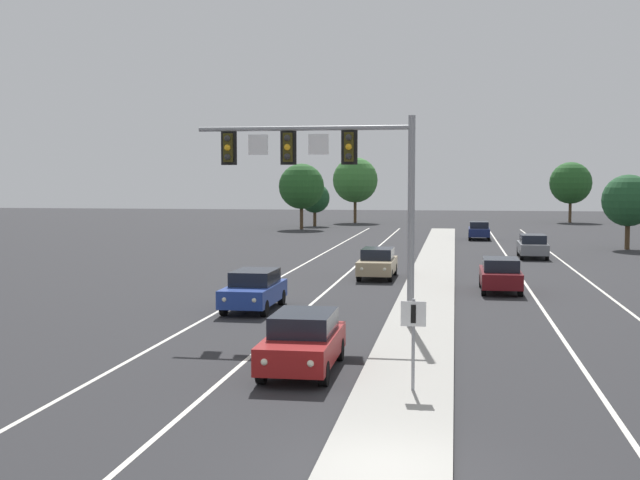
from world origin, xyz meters
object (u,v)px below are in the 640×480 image
at_px(car_receding_grey, 533,246).
at_px(car_oncoming_red, 303,341).
at_px(car_receding_darkred, 500,274).
at_px(tree_far_left_a, 315,198).
at_px(tree_far_left_b, 355,180).
at_px(car_receding_navy, 479,230).
at_px(tree_far_right_a, 571,183).
at_px(car_oncoming_blue, 254,289).
at_px(overhead_signal_mast, 334,170).
at_px(car_oncoming_tan, 377,263).
at_px(median_sign_post, 413,331).
at_px(tree_far_right_b, 628,201).
at_px(tree_far_left_c, 301,186).

bearing_deg(car_receding_grey, car_oncoming_red, -104.82).
height_order(car_receding_darkred, tree_far_left_a, tree_far_left_a).
relative_size(car_receding_grey, tree_far_left_b, 0.56).
bearing_deg(tree_far_left_a, car_receding_navy, -46.08).
bearing_deg(car_receding_navy, tree_far_right_a, 69.52).
bearing_deg(car_oncoming_blue, tree_far_left_a, 97.38).
height_order(overhead_signal_mast, car_receding_darkred, overhead_signal_mast).
height_order(car_oncoming_tan, tree_far_left_b, tree_far_left_b).
xyz_separation_m(car_receding_darkred, tree_far_left_b, (-14.20, 61.46, 4.39)).
bearing_deg(car_receding_grey, car_oncoming_tan, -125.16).
bearing_deg(median_sign_post, car_receding_darkred, 81.04).
relative_size(car_oncoming_blue, tree_far_right_a, 0.60).
bearing_deg(overhead_signal_mast, car_oncoming_blue, 135.64).
relative_size(overhead_signal_mast, median_sign_post, 3.44).
bearing_deg(median_sign_post, tree_far_right_b, 73.06).
relative_size(car_receding_grey, tree_far_left_a, 0.92).
distance_m(car_oncoming_red, car_receding_darkred, 18.24).
height_order(car_oncoming_red, tree_far_left_a, tree_far_left_a).
bearing_deg(car_oncoming_blue, overhead_signal_mast, -44.36).
height_order(median_sign_post, car_oncoming_blue, median_sign_post).
bearing_deg(overhead_signal_mast, tree_far_left_c, 101.68).
bearing_deg(tree_far_left_c, tree_far_right_b, -36.40).
relative_size(car_oncoming_blue, tree_far_left_b, 0.56).
height_order(car_oncoming_red, tree_far_right_b, tree_far_right_b).
relative_size(car_oncoming_blue, car_oncoming_tan, 1.00).
relative_size(median_sign_post, car_oncoming_blue, 0.49).
height_order(car_oncoming_red, car_oncoming_tan, same).
distance_m(car_oncoming_red, car_oncoming_tan, 21.59).
bearing_deg(overhead_signal_mast, car_oncoming_tan, 89.57).
bearing_deg(car_receding_darkred, car_oncoming_blue, -144.69).
distance_m(overhead_signal_mast, car_receding_darkred, 13.28).
height_order(tree_far_left_c, tree_far_right_a, tree_far_right_a).
bearing_deg(car_oncoming_tan, car_receding_grey, 54.84).
bearing_deg(tree_far_right_a, car_receding_navy, -110.48).
height_order(median_sign_post, car_receding_grey, median_sign_post).
relative_size(median_sign_post, car_oncoming_red, 0.49).
distance_m(car_oncoming_red, tree_far_right_b, 46.10).
bearing_deg(tree_far_left_b, tree_far_left_a, -112.68).
xyz_separation_m(median_sign_post, tree_far_right_a, (14.95, 85.78, 3.27)).
relative_size(median_sign_post, tree_far_left_b, 0.28).
distance_m(tree_far_right_a, tree_far_left_b, 26.56).
height_order(overhead_signal_mast, tree_far_left_a, overhead_signal_mast).
bearing_deg(tree_far_right_b, tree_far_left_c, 143.60).
xyz_separation_m(car_receding_darkred, car_receding_grey, (3.01, 17.38, 0.00)).
bearing_deg(car_oncoming_tan, car_receding_darkred, -35.76).
bearing_deg(tree_far_left_b, tree_far_left_c, -105.20).
distance_m(car_receding_darkred, tree_far_left_b, 63.23).
relative_size(car_receding_darkred, car_receding_grey, 1.00).
bearing_deg(car_receding_darkred, car_oncoming_tan, 144.24).
bearing_deg(car_receding_grey, car_oncoming_blue, -117.99).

